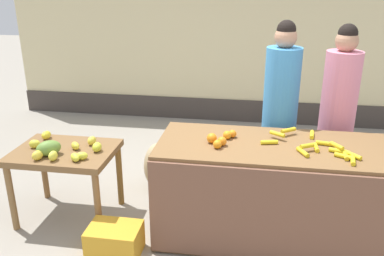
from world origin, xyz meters
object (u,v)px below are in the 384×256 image
vendor_woman_blue_shirt (280,115)px  produce_crate (115,240)px  vendor_woman_pink_shirt (337,118)px  produce_sack (158,166)px

vendor_woman_blue_shirt → produce_crate: (-1.36, -1.16, -0.81)m
vendor_woman_pink_shirt → produce_crate: bearing=-147.7°
vendor_woman_blue_shirt → produce_sack: size_ratio=3.55×
vendor_woman_pink_shirt → vendor_woman_blue_shirt: bearing=-175.2°
vendor_woman_pink_shirt → produce_sack: bearing=180.0°
produce_sack → vendor_woman_pink_shirt: bearing=-0.0°
vendor_woman_blue_shirt → produce_sack: 1.44m
vendor_woman_blue_shirt → produce_sack: vendor_woman_blue_shirt is taller
vendor_woman_pink_shirt → produce_crate: 2.40m
produce_crate → vendor_woman_blue_shirt: bearing=40.5°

